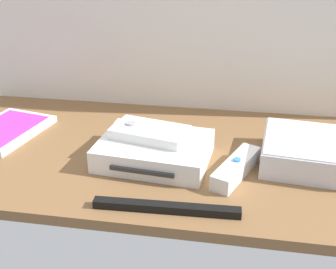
# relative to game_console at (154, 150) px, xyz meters

# --- Properties ---
(ground_plane) EXTENTS (1.00, 0.48, 0.02)m
(ground_plane) POSITION_rel_game_console_xyz_m (0.02, 0.04, -0.03)
(ground_plane) COLOR brown
(ground_plane) RESTS_ON ground
(game_console) EXTENTS (0.22, 0.18, 0.04)m
(game_console) POSITION_rel_game_console_xyz_m (0.00, 0.00, 0.00)
(game_console) COLOR white
(game_console) RESTS_ON ground_plane
(mini_computer) EXTENTS (0.19, 0.19, 0.05)m
(mini_computer) POSITION_rel_game_console_xyz_m (0.29, 0.03, 0.00)
(mini_computer) COLOR silver
(mini_computer) RESTS_ON ground_plane
(game_case) EXTENTS (0.17, 0.21, 0.02)m
(game_case) POSITION_rel_game_console_xyz_m (-0.35, 0.06, -0.01)
(game_case) COLOR white
(game_case) RESTS_ON ground_plane
(remote_wand) EXTENTS (0.09, 0.15, 0.03)m
(remote_wand) POSITION_rel_game_console_xyz_m (0.16, -0.03, -0.01)
(remote_wand) COLOR white
(remote_wand) RESTS_ON ground_plane
(remote_classic_pad) EXTENTS (0.16, 0.11, 0.02)m
(remote_classic_pad) POSITION_rel_game_console_xyz_m (-0.01, 0.01, 0.03)
(remote_classic_pad) COLOR white
(remote_classic_pad) RESTS_ON game_console
(sensor_bar) EXTENTS (0.24, 0.03, 0.01)m
(sensor_bar) POSITION_rel_game_console_xyz_m (0.05, -0.16, -0.01)
(sensor_bar) COLOR black
(sensor_bar) RESTS_ON ground_plane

